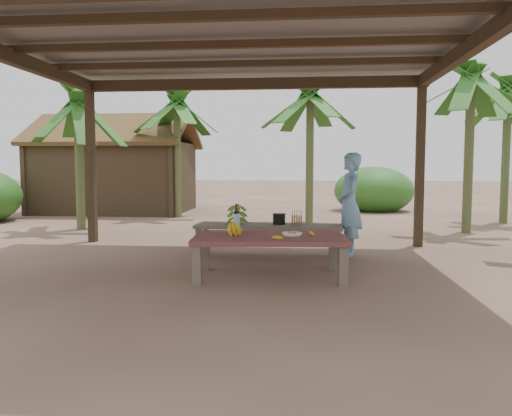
# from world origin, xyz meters

# --- Properties ---
(ground) EXTENTS (80.00, 80.00, 0.00)m
(ground) POSITION_xyz_m (0.00, 0.00, 0.00)
(ground) COLOR brown
(ground) RESTS_ON ground
(pavilion) EXTENTS (6.60, 5.60, 2.95)m
(pavilion) POSITION_xyz_m (-0.01, -0.01, 2.78)
(pavilion) COLOR black
(pavilion) RESTS_ON ground
(work_table) EXTENTS (1.87, 1.13, 0.50)m
(work_table) POSITION_xyz_m (0.49, -0.22, 0.43)
(work_table) COLOR brown
(work_table) RESTS_ON ground
(bench) EXTENTS (2.23, 0.71, 0.45)m
(bench) POSITION_xyz_m (0.38, 1.32, 0.39)
(bench) COLOR brown
(bench) RESTS_ON ground
(ripe_banana_bunch) EXTENTS (0.28, 0.24, 0.17)m
(ripe_banana_bunch) POSITION_xyz_m (0.00, -0.17, 0.58)
(ripe_banana_bunch) COLOR yellow
(ripe_banana_bunch) RESTS_ON work_table
(plate) EXTENTS (0.24, 0.24, 0.04)m
(plate) POSITION_xyz_m (0.76, -0.19, 0.52)
(plate) COLOR white
(plate) RESTS_ON work_table
(loose_banana_front) EXTENTS (0.15, 0.11, 0.04)m
(loose_banana_front) POSITION_xyz_m (0.60, -0.53, 0.52)
(loose_banana_front) COLOR yellow
(loose_banana_front) RESTS_ON work_table
(loose_banana_side) EXTENTS (0.10, 0.15, 0.04)m
(loose_banana_side) POSITION_xyz_m (0.99, -0.13, 0.52)
(loose_banana_side) COLOR yellow
(loose_banana_side) RESTS_ON work_table
(water_flask) EXTENTS (0.08, 0.08, 0.30)m
(water_flask) POSITION_xyz_m (0.05, 0.07, 0.63)
(water_flask) COLOR #45ABD7
(water_flask) RESTS_ON work_table
(green_banana_stalk) EXTENTS (0.29, 0.29, 0.32)m
(green_banana_stalk) POSITION_xyz_m (-0.11, 1.35, 0.61)
(green_banana_stalk) COLOR #598C2D
(green_banana_stalk) RESTS_ON bench
(cooking_pot) EXTENTS (0.19, 0.19, 0.16)m
(cooking_pot) POSITION_xyz_m (0.53, 1.36, 0.53)
(cooking_pot) COLOR black
(cooking_pot) RESTS_ON bench
(skewer_rack) EXTENTS (0.18, 0.09, 0.24)m
(skewer_rack) POSITION_xyz_m (0.80, 1.25, 0.57)
(skewer_rack) COLOR #A57F47
(skewer_rack) RESTS_ON bench
(woman) EXTENTS (0.40, 0.58, 1.53)m
(woman) POSITION_xyz_m (1.58, 1.32, 0.77)
(woman) COLOR #6997C7
(woman) RESTS_ON ground
(hut) EXTENTS (4.40, 3.43, 2.85)m
(hut) POSITION_xyz_m (-4.50, 8.00, 1.10)
(hut) COLOR black
(hut) RESTS_ON ground
(banana_plant_ne) EXTENTS (1.80, 1.80, 3.29)m
(banana_plant_ne) POSITION_xyz_m (4.14, 4.08, 2.80)
(banana_plant_ne) COLOR #596638
(banana_plant_ne) RESTS_ON ground
(banana_plant_n) EXTENTS (1.80, 1.80, 3.22)m
(banana_plant_n) POSITION_xyz_m (1.04, 5.55, 2.73)
(banana_plant_n) COLOR #596638
(banana_plant_n) RESTS_ON ground
(banana_plant_nw) EXTENTS (1.80, 1.80, 3.21)m
(banana_plant_nw) POSITION_xyz_m (-2.34, 6.58, 2.72)
(banana_plant_nw) COLOR #596638
(banana_plant_nw) RESTS_ON ground
(banana_plant_w) EXTENTS (1.80, 1.80, 2.85)m
(banana_plant_w) POSITION_xyz_m (-3.76, 3.92, 2.37)
(banana_plant_w) COLOR #596638
(banana_plant_w) RESTS_ON ground
(banana_plant_far) EXTENTS (1.80, 1.80, 3.32)m
(banana_plant_far) POSITION_xyz_m (5.56, 5.93, 2.82)
(banana_plant_far) COLOR #596638
(banana_plant_far) RESTS_ON ground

